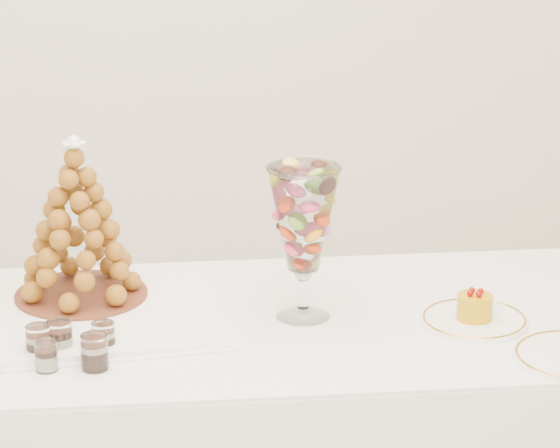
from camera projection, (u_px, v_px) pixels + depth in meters
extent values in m
cube|color=white|center=(230.00, 323.00, 3.03)|extent=(2.01, 0.88, 0.01)
cube|color=white|center=(75.00, 317.00, 3.03)|extent=(0.67, 0.53, 0.02)
cylinder|color=white|center=(303.00, 312.00, 3.06)|extent=(0.13, 0.13, 0.02)
cylinder|color=white|center=(303.00, 290.00, 3.04)|extent=(0.03, 0.03, 0.09)
sphere|color=white|center=(303.00, 272.00, 3.02)|extent=(0.04, 0.04, 0.04)
cylinder|color=white|center=(474.00, 320.00, 3.02)|extent=(0.24, 0.24, 0.01)
cylinder|color=white|center=(39.00, 342.00, 2.83)|extent=(0.06, 0.06, 0.07)
cylinder|color=white|center=(60.00, 338.00, 2.85)|extent=(0.06, 0.06, 0.08)
cylinder|color=white|center=(103.00, 338.00, 2.86)|extent=(0.06, 0.06, 0.07)
cylinder|color=white|center=(46.00, 356.00, 2.77)|extent=(0.06, 0.06, 0.06)
cylinder|color=white|center=(94.00, 352.00, 2.77)|extent=(0.07, 0.07, 0.08)
cylinder|color=brown|center=(81.00, 294.00, 3.12)|extent=(0.31, 0.31, 0.01)
cone|color=brown|center=(77.00, 218.00, 3.06)|extent=(0.30, 0.30, 0.37)
sphere|color=white|center=(73.00, 144.00, 3.00)|extent=(0.04, 0.04, 0.04)
cylinder|color=#C38D09|center=(475.00, 307.00, 3.01)|extent=(0.08, 0.08, 0.06)
sphere|color=#8D0505|center=(481.00, 291.00, 3.00)|extent=(0.01, 0.01, 0.01)
sphere|color=#8D0505|center=(472.00, 290.00, 3.01)|extent=(0.01, 0.01, 0.01)
sphere|color=#8D0505|center=(470.00, 293.00, 2.99)|extent=(0.01, 0.01, 0.01)
sphere|color=#8D0505|center=(479.00, 294.00, 2.98)|extent=(0.01, 0.01, 0.01)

